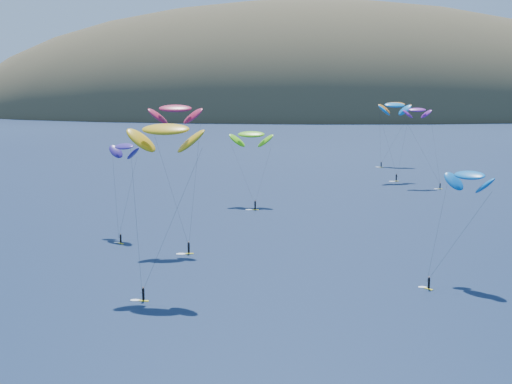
{
  "coord_description": "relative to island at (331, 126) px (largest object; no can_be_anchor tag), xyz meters",
  "views": [
    {
      "loc": [
        3.38,
        -42.86,
        28.57
      ],
      "look_at": [
        -2.26,
        80.0,
        9.0
      ],
      "focal_mm": 50.0,
      "sensor_mm": 36.0,
      "label": 1
    }
  ],
  "objects": [
    {
      "name": "kitesurfer_2",
      "position": [
        -52.59,
        -509.92,
        32.57
      ],
      "size": [
        10.8,
        10.32,
        24.7
      ],
      "rotation": [
        0.0,
        0.0,
        -0.16
      ],
      "color": "yellow",
      "rests_on": "ground"
    },
    {
      "name": "kitesurfer_10",
      "position": [
        -66.34,
        -475.53,
        26.95
      ],
      "size": [
        7.91,
        13.35,
        18.33
      ],
      "rotation": [
        0.0,
        0.0,
        -0.7
      ],
      "color": "yellow",
      "rests_on": "ground"
    },
    {
      "name": "kitesurfer_9",
      "position": [
        -55.32,
        -484.21,
        34.27
      ],
      "size": [
        9.23,
        10.37,
        26.0
      ],
      "rotation": [
        0.0,
        0.0,
        0.19
      ],
      "color": "yellow",
      "rests_on": "ground"
    },
    {
      "name": "kitesurfer_11",
      "position": [
        -0.67,
        -364.5,
        30.88
      ],
      "size": [
        11.43,
        12.49,
        23.02
      ],
      "rotation": [
        0.0,
        0.0,
        -0.29
      ],
      "color": "yellow",
      "rests_on": "ground"
    },
    {
      "name": "kitesurfer_3",
      "position": [
        -44.61,
        -441.73,
        26.66
      ],
      "size": [
        9.86,
        12.19,
        18.62
      ],
      "rotation": [
        0.0,
        0.0,
        -0.08
      ],
      "color": "yellow",
      "rests_on": "ground"
    },
    {
      "name": "kitesurfer_4",
      "position": [
        -5.98,
        -400.12,
        31.9
      ],
      "size": [
        10.49,
        9.09,
        23.87
      ],
      "rotation": [
        0.0,
        0.0,
        0.35
      ],
      "color": "yellow",
      "rests_on": "ground"
    },
    {
      "name": "island",
      "position": [
        0.0,
        0.0,
        0.0
      ],
      "size": [
        730.0,
        300.0,
        210.0
      ],
      "color": "#3D3526",
      "rests_on": "ground"
    },
    {
      "name": "kitesurfer_6",
      "position": [
        -1.54,
        -411.21,
        31.03
      ],
      "size": [
        9.63,
        9.55,
        22.36
      ],
      "rotation": [
        0.0,
        0.0,
        0.04
      ],
      "color": "yellow",
      "rests_on": "ground"
    },
    {
      "name": "kitesurfer_5",
      "position": [
        -10.44,
        -504.21,
        25.8
      ],
      "size": [
        10.6,
        10.36,
        17.25
      ],
      "rotation": [
        0.0,
        0.0,
        -0.89
      ],
      "color": "yellow",
      "rests_on": "ground"
    }
  ]
}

